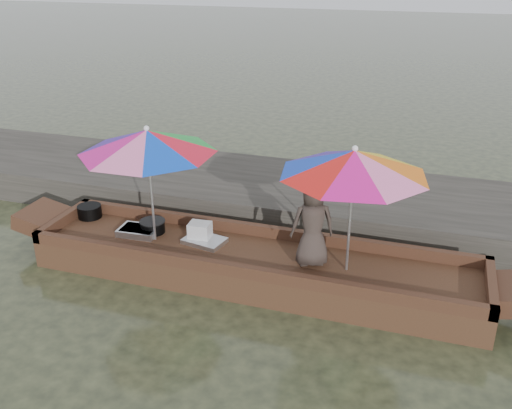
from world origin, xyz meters
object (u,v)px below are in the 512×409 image
(umbrella_bow, at_px, (151,185))
(umbrella_stern, at_px, (351,211))
(boat_hull, at_px, (254,267))
(tray_scallop, at_px, (205,241))
(supply_bag, at_px, (200,232))
(tray_crayfish, at_px, (139,231))
(charcoal_grill, at_px, (153,227))
(vendor, at_px, (313,224))
(cooking_pot, at_px, (90,211))

(umbrella_bow, xyz_separation_m, umbrella_stern, (2.55, 0.00, 0.00))
(boat_hull, distance_m, tray_scallop, 0.75)
(supply_bag, distance_m, umbrella_stern, 2.07)
(tray_crayfish, height_order, umbrella_bow, umbrella_bow)
(supply_bag, height_order, umbrella_bow, umbrella_bow)
(charcoal_grill, height_order, umbrella_bow, umbrella_bow)
(boat_hull, distance_m, vendor, 1.02)
(tray_scallop, height_order, umbrella_bow, umbrella_bow)
(cooking_pot, bearing_deg, tray_crayfish, -16.14)
(boat_hull, xyz_separation_m, tray_scallop, (-0.71, 0.11, 0.21))
(charcoal_grill, bearing_deg, supply_bag, -3.41)
(charcoal_grill, distance_m, umbrella_stern, 2.78)
(boat_hull, relative_size, tray_crayfish, 10.92)
(tray_scallop, height_order, charcoal_grill, charcoal_grill)
(charcoal_grill, xyz_separation_m, umbrella_stern, (2.68, -0.19, 0.70))
(tray_crayfish, distance_m, charcoal_grill, 0.19)
(supply_bag, bearing_deg, charcoal_grill, 176.59)
(umbrella_bow, bearing_deg, cooking_pot, 164.32)
(cooking_pot, xyz_separation_m, vendor, (3.33, -0.33, 0.45))
(boat_hull, xyz_separation_m, charcoal_grill, (-1.51, 0.19, 0.25))
(boat_hull, distance_m, umbrella_stern, 1.51)
(tray_scallop, relative_size, umbrella_bow, 0.30)
(tray_scallop, bearing_deg, cooking_pot, 172.98)
(tray_crayfish, height_order, supply_bag, supply_bag)
(tray_crayfish, distance_m, umbrella_stern, 2.93)
(boat_hull, xyz_separation_m, umbrella_stern, (1.17, 0.00, 0.95))
(tray_scallop, height_order, vendor, vendor)
(tray_scallop, bearing_deg, charcoal_grill, 174.56)
(umbrella_stern, bearing_deg, tray_crayfish, 178.57)
(tray_crayfish, bearing_deg, umbrella_stern, -1.43)
(vendor, xyz_separation_m, umbrella_bow, (-2.11, -0.01, 0.24))
(charcoal_grill, height_order, vendor, vendor)
(tray_scallop, relative_size, umbrella_stern, 0.30)
(charcoal_grill, distance_m, umbrella_bow, 0.73)
(vendor, bearing_deg, umbrella_stern, 155.09)
(charcoal_grill, distance_m, supply_bag, 0.72)
(cooking_pot, relative_size, charcoal_grill, 1.02)
(tray_scallop, bearing_deg, boat_hull, -8.76)
(vendor, bearing_deg, charcoal_grill, -27.51)
(boat_hull, relative_size, vendor, 5.29)
(tray_scallop, xyz_separation_m, vendor, (1.45, -0.10, 0.51))
(boat_hull, relative_size, charcoal_grill, 17.26)
(cooking_pot, height_order, supply_bag, supply_bag)
(vendor, height_order, umbrella_bow, umbrella_bow)
(cooking_pot, relative_size, vendor, 0.31)
(tray_scallop, distance_m, charcoal_grill, 0.80)
(umbrella_bow, bearing_deg, umbrella_stern, 0.00)
(vendor, xyz_separation_m, umbrella_stern, (0.44, -0.01, 0.24))
(tray_crayfish, distance_m, vendor, 2.44)
(umbrella_stern, bearing_deg, vendor, 178.21)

